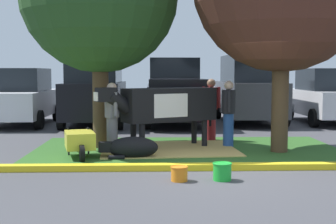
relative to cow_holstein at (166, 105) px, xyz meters
name	(u,v)px	position (x,y,z in m)	size (l,w,h in m)	color
ground_plane	(229,171)	(1.12, -2.60, -1.08)	(80.00, 80.00, 0.00)	#424247
grass_island	(188,150)	(0.53, -0.20, -1.07)	(7.38, 4.24, 0.02)	#2D5B23
curb_yellow	(197,167)	(0.53, -2.47, -1.02)	(8.58, 0.24, 0.12)	yellow
hay_bedding	(168,149)	(0.06, -0.15, -1.05)	(3.20, 2.40, 0.04)	tan
cow_holstein	(166,105)	(0.00, 0.00, 0.00)	(2.94, 1.78, 1.53)	black
calf_lying	(131,148)	(-0.78, -1.23, -0.84)	(1.31, 0.51, 0.48)	black
person_handler	(211,107)	(1.29, 1.37, -0.16)	(0.48, 0.34, 1.70)	maroon
person_visitor_near	(228,112)	(1.58, 0.23, -0.18)	(0.34, 0.53, 1.67)	#23478C
person_visitor_far	(112,115)	(-1.26, -0.50, -0.20)	(0.34, 0.48, 1.64)	slate
wheelbarrow	(80,141)	(-1.91, -1.15, -0.69)	(0.85, 1.62, 0.63)	gold
bucket_orange	(179,173)	(0.14, -3.37, -0.94)	(0.31, 0.31, 0.26)	orange
bucket_green	(222,171)	(0.89, -3.34, -0.92)	(0.34, 0.34, 0.31)	green
sedan_red	(23,97)	(-4.96, 5.52, -0.09)	(2.02, 4.40, 2.02)	silver
suv_black	(96,89)	(-2.35, 5.40, 0.19)	(2.13, 4.60, 2.52)	black
pickup_truck_black	(175,93)	(0.51, 5.83, 0.03)	(2.23, 5.40, 2.42)	black
suv_dark_grey	(249,89)	(3.28, 5.96, 0.19)	(2.13, 4.60, 2.52)	#3D3D42
hatchback_white	(325,96)	(6.10, 5.78, -0.09)	(2.02, 4.40, 2.02)	silver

